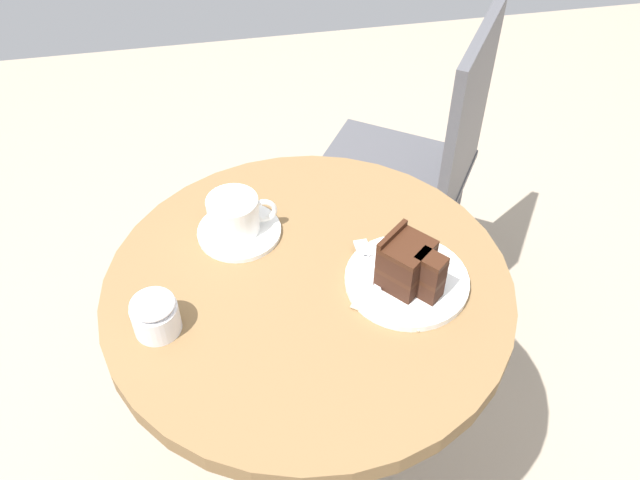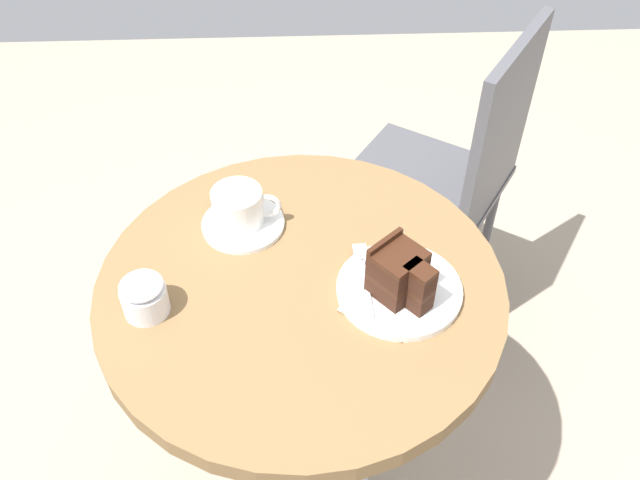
# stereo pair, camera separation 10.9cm
# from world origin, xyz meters

# --- Properties ---
(cafe_table) EXTENTS (0.65, 0.65, 0.74)m
(cafe_table) POSITION_xyz_m (0.00, 0.00, 0.61)
(cafe_table) COLOR brown
(cafe_table) RESTS_ON ground
(saucer) EXTENTS (0.14, 0.14, 0.01)m
(saucer) POSITION_xyz_m (-0.10, 0.13, 0.75)
(saucer) COLOR white
(saucer) RESTS_ON cafe_table
(coffee_cup) EXTENTS (0.12, 0.09, 0.06)m
(coffee_cup) POSITION_xyz_m (-0.10, 0.14, 0.79)
(coffee_cup) COLOR white
(coffee_cup) RESTS_ON saucer
(teaspoon) EXTENTS (0.06, 0.10, 0.00)m
(teaspoon) POSITION_xyz_m (-0.11, 0.17, 0.75)
(teaspoon) COLOR silver
(teaspoon) RESTS_ON saucer
(cake_plate) EXTENTS (0.20, 0.20, 0.01)m
(cake_plate) POSITION_xyz_m (0.15, -0.03, 0.75)
(cake_plate) COLOR white
(cake_plate) RESTS_ON cafe_table
(cake_slice) EXTENTS (0.10, 0.11, 0.09)m
(cake_slice) POSITION_xyz_m (0.15, -0.04, 0.80)
(cake_slice) COLOR #381E14
(cake_slice) RESTS_ON cake_plate
(fork) EXTENTS (0.02, 0.15, 0.00)m
(fork) POSITION_xyz_m (0.10, 0.00, 0.76)
(fork) COLOR silver
(fork) RESTS_ON cake_plate
(napkin) EXTENTS (0.17, 0.17, 0.00)m
(napkin) POSITION_xyz_m (0.14, -0.05, 0.75)
(napkin) COLOR tan
(napkin) RESTS_ON cafe_table
(cafe_chair) EXTENTS (0.53, 0.53, 0.87)m
(cafe_chair) POSITION_xyz_m (0.39, 0.56, 0.51)
(cafe_chair) COLOR #4C4C51
(cafe_chair) RESTS_ON ground
(sugar_pot) EXTENTS (0.07, 0.07, 0.07)m
(sugar_pot) POSITION_xyz_m (-0.24, -0.05, 0.78)
(sugar_pot) COLOR white
(sugar_pot) RESTS_ON cafe_table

